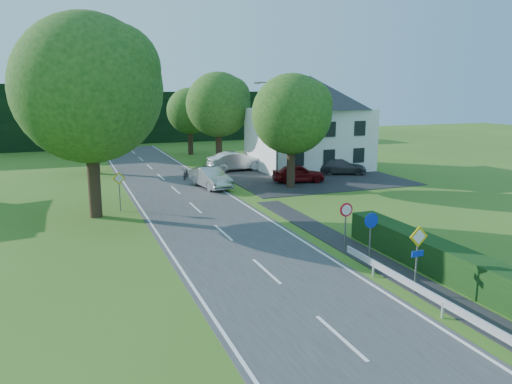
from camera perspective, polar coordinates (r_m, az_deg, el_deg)
name	(u,v)px	position (r m, az deg, el deg)	size (l,w,h in m)	color
road	(213,224)	(28.10, -4.96, -3.61)	(7.00, 80.00, 0.04)	#39393B
parking_pad	(303,174)	(44.25, 5.38, 2.03)	(14.00, 16.00, 0.04)	black
line_edge_left	(155,229)	(27.43, -11.52, -4.14)	(0.12, 80.00, 0.01)	white
line_edge_right	(266,218)	(29.12, 1.20, -2.97)	(0.12, 80.00, 0.01)	white
line_centre	(213,223)	(28.10, -4.96, -3.56)	(0.12, 80.00, 0.01)	white
tree_main	(90,118)	(30.16, -18.47, 8.07)	(9.40, 9.40, 11.64)	#1C4514
tree_left_far	(94,125)	(46.26, -18.07, 7.26)	(7.00, 7.00, 8.58)	#1C4514
tree_right_far	(218,118)	(50.27, -4.31, 8.41)	(7.40, 7.40, 9.09)	#1C4514
tree_left_back	(92,120)	(58.26, -18.22, 7.81)	(6.60, 6.60, 8.07)	#1C4514
tree_right_back	(190,121)	(57.77, -7.56, 8.01)	(6.20, 6.20, 7.56)	#1C4514
tree_right_mid	(291,131)	(37.73, 4.07, 6.92)	(7.00, 7.00, 8.58)	#1C4514
treeline_right	(178,116)	(73.81, -8.96, 8.54)	(30.00, 5.00, 7.00)	black
house_white	(309,122)	(47.30, 6.06, 8.00)	(10.60, 8.40, 8.60)	white
streetlight	(276,127)	(39.36, 2.26, 7.39)	(2.03, 0.18, 8.00)	slate
sign_priority_right	(418,247)	(19.13, 18.00, -6.01)	(0.78, 0.09, 2.59)	slate
sign_roundabout	(371,229)	(21.47, 12.98, -4.15)	(0.64, 0.08, 2.37)	slate
sign_speed_limit	(346,216)	(23.06, 10.25, -2.69)	(0.64, 0.11, 2.37)	slate
sign_priority_left	(119,184)	(31.72, -15.37, 0.92)	(0.78, 0.09, 2.44)	slate
moving_car	(211,178)	(37.99, -5.21, 1.64)	(1.62, 4.65, 1.53)	#A9AAAE
motorcycle	(186,173)	(41.97, -8.01, 2.12)	(0.63, 1.80, 0.94)	black
parked_car_red	(298,173)	(40.29, 4.88, 2.14)	(1.68, 4.18, 1.42)	#620A0D
parked_car_silver_a	(236,161)	(45.94, -2.25, 3.54)	(1.82, 5.21, 1.72)	silver
parked_car_grey	(340,166)	(44.76, 9.60, 2.92)	(1.86, 4.57, 1.33)	#444347
parked_car_silver_b	(327,162)	(46.35, 8.10, 3.37)	(2.49, 5.40, 1.50)	silver
parasol	(289,162)	(45.38, 3.80, 3.42)	(1.86, 1.89, 1.70)	#B00E2E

